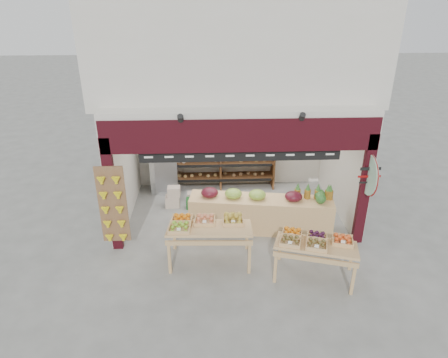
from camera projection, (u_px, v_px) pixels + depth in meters
ground at (236, 221)px, 10.16m from camera, size 60.00×60.00×0.00m
shop_structure at (233, 52)px, 9.95m from camera, size 6.36×5.12×5.40m
banana_board at (113, 207)px, 8.51m from camera, size 0.60×0.15×1.80m
gift_sign at (369, 175)px, 8.50m from camera, size 0.04×0.93×0.92m
back_shelving at (220, 149)px, 11.39m from camera, size 3.14×0.52×1.93m
refrigerator at (167, 159)px, 11.30m from camera, size 0.93×0.93×1.98m
cardboard_stack at (182, 199)px, 10.79m from camera, size 0.92×0.66×0.58m
mid_counter at (260, 213)px, 9.59m from camera, size 3.46×1.14×1.07m
display_table_left at (204, 225)px, 8.36m from camera, size 1.79×1.05×1.10m
display_table_right at (313, 242)px, 7.90m from camera, size 1.78×1.31×1.02m
watermelon_pile at (318, 223)px, 9.69m from camera, size 0.65×0.67×0.51m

